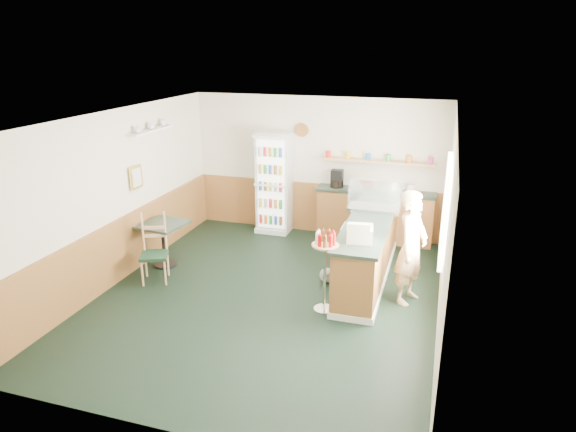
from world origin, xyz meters
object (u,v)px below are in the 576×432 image
at_px(display_case, 375,196).
at_px(shopkeeper, 411,248).
at_px(cash_register, 360,234).
at_px(drinks_fridge, 274,183).
at_px(cafe_chair, 156,245).
at_px(condiment_stand, 325,258).
at_px(cafe_table, 164,236).

distance_m(display_case, shopkeeper, 1.37).
bearing_deg(cash_register, drinks_fridge, 121.61).
bearing_deg(display_case, cafe_chair, -154.60).
bearing_deg(shopkeeper, drinks_fridge, 70.88).
distance_m(cash_register, condiment_stand, 0.60).
height_order(cash_register, cafe_table, cash_register).
xyz_separation_m(cash_register, condiment_stand, (-0.42, -0.30, -0.31)).
xyz_separation_m(display_case, condiment_stand, (-0.42, -1.75, -0.44)).
distance_m(shopkeeper, cafe_chair, 3.97).
height_order(drinks_fridge, cafe_chair, drinks_fridge).
distance_m(cash_register, cafe_chair, 3.29).
distance_m(drinks_fridge, cafe_chair, 2.93).
xyz_separation_m(display_case, shopkeeper, (0.70, -1.11, -0.40)).
height_order(cash_register, shopkeeper, shopkeeper).
relative_size(condiment_stand, cafe_chair, 1.07).
relative_size(shopkeeper, condiment_stand, 1.44).
xyz_separation_m(drinks_fridge, condiment_stand, (1.73, -2.90, -0.20)).
bearing_deg(drinks_fridge, cafe_chair, -111.88).
bearing_deg(condiment_stand, display_case, 76.34).
bearing_deg(cafe_chair, display_case, 2.44).
distance_m(display_case, cash_register, 1.45).
relative_size(drinks_fridge, cash_register, 5.37).
distance_m(cash_register, cafe_table, 3.47).
height_order(condiment_stand, cafe_table, condiment_stand).
height_order(cash_register, cafe_chair, cash_register).
xyz_separation_m(shopkeeper, cafe_table, (-4.10, 0.06, -0.31)).
bearing_deg(shopkeeper, cash_register, 135.22).
distance_m(cafe_table, cafe_chair, 0.52).
bearing_deg(cash_register, cafe_table, 165.23).
distance_m(condiment_stand, cafe_table, 3.07).
bearing_deg(cafe_table, cafe_chair, -71.99).
xyz_separation_m(cash_register, cafe_chair, (-3.24, -0.09, -0.53)).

